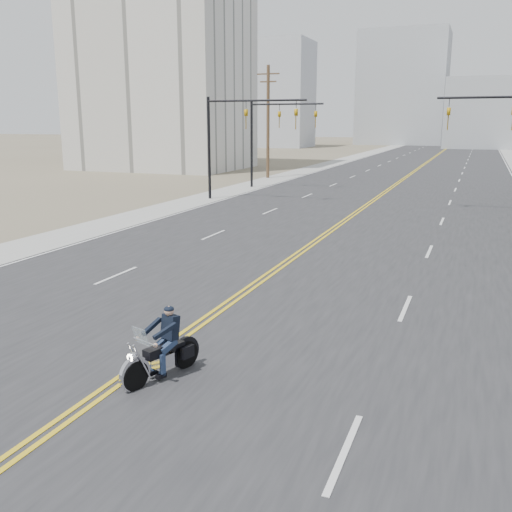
{
  "coord_description": "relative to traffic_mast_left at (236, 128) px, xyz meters",
  "views": [
    {
      "loc": [
        6.69,
        -4.35,
        5.33
      ],
      "look_at": [
        0.95,
        10.37,
        1.6
      ],
      "focal_mm": 40.0,
      "sensor_mm": 36.0,
      "label": 1
    }
  ],
  "objects": [
    {
      "name": "traffic_mast_left",
      "position": [
        0.0,
        0.0,
        0.0
      ],
      "size": [
        7.1,
        0.26,
        7.0
      ],
      "color": "black",
      "rests_on": "ground"
    },
    {
      "name": "road",
      "position": [
        8.98,
        38.0,
        -4.93
      ],
      "size": [
        20.0,
        200.0,
        0.01
      ],
      "primitive_type": "cube",
      "color": "#303033",
      "rests_on": "ground"
    },
    {
      "name": "haze_bldg_d",
      "position": [
        -3.02,
        108.0,
        8.06
      ],
      "size": [
        20.0,
        15.0,
        26.0
      ],
      "primitive_type": "cube",
      "color": "#ADB2B7",
      "rests_on": "ground"
    },
    {
      "name": "haze_bldg_f",
      "position": [
        -41.02,
        98.0,
        3.06
      ],
      "size": [
        12.0,
        12.0,
        16.0
      ],
      "primitive_type": "cube",
      "color": "#ADB2B7",
      "rests_on": "ground"
    },
    {
      "name": "haze_bldg_a",
      "position": [
        -26.02,
        83.0,
        6.06
      ],
      "size": [
        14.0,
        12.0,
        22.0
      ],
      "primitive_type": "cube",
      "color": "#B7BCC6",
      "rests_on": "ground"
    },
    {
      "name": "haze_bldg_b",
      "position": [
        16.98,
        93.0,
        2.06
      ],
      "size": [
        18.0,
        14.0,
        14.0
      ],
      "primitive_type": "cube",
      "color": "#ADB2B7",
      "rests_on": "ground"
    },
    {
      "name": "motorcyclist",
      "position": [
        9.72,
        -26.63,
        -4.16
      ],
      "size": [
        1.43,
        2.15,
        1.55
      ],
      "primitive_type": null,
      "rotation": [
        0.0,
        0.0,
        2.82
      ],
      "color": "black",
      "rests_on": "ground"
    },
    {
      "name": "apartment_block",
      "position": [
        -19.02,
        23.0,
        10.06
      ],
      "size": [
        18.0,
        14.0,
        30.0
      ],
      "primitive_type": "cube",
      "color": "silver",
      "rests_on": "ground"
    },
    {
      "name": "sidewalk_left",
      "position": [
        -2.52,
        38.0,
        -4.93
      ],
      "size": [
        3.0,
        200.0,
        0.01
      ],
      "primitive_type": "cube",
      "color": "#A5A5A0",
      "rests_on": "ground"
    },
    {
      "name": "utility_pole_left",
      "position": [
        -3.52,
        16.0,
        0.54
      ],
      "size": [
        2.2,
        0.3,
        10.5
      ],
      "color": "brown",
      "rests_on": "ground"
    },
    {
      "name": "traffic_mast_far",
      "position": [
        -0.33,
        8.0,
        -0.06
      ],
      "size": [
        6.1,
        0.26,
        7.0
      ],
      "color": "black",
      "rests_on": "ground"
    }
  ]
}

